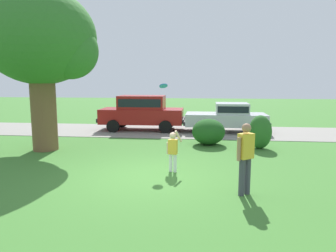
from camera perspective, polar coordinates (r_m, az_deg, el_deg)
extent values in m
plane|color=#3D752D|center=(9.00, -4.17, -9.27)|extent=(80.00, 80.00, 0.00)
cube|color=gray|center=(16.71, 0.81, -0.97)|extent=(28.00, 4.40, 0.02)
cylinder|color=brown|center=(13.01, -22.02, 2.60)|extent=(0.96, 0.96, 3.11)
ellipsoid|color=#33702B|center=(13.07, -22.72, 15.04)|extent=(4.26, 4.26, 3.62)
ellipsoid|color=#33702B|center=(12.50, -17.75, 13.16)|extent=(2.15, 2.15, 2.15)
ellipsoid|color=#33702B|center=(14.17, -22.72, 12.30)|extent=(2.40, 2.40, 2.40)
ellipsoid|color=#1E511C|center=(13.33, 7.51, -1.06)|extent=(1.41, 1.44, 1.11)
ellipsoid|color=#286023|center=(12.93, 16.70, -1.07)|extent=(0.92, 0.91, 1.36)
cube|color=silver|center=(16.68, 10.61, 1.19)|extent=(4.22, 1.89, 0.64)
cube|color=silver|center=(16.64, 11.75, 3.22)|extent=(1.70, 1.64, 0.56)
cube|color=black|center=(16.64, 11.75, 3.22)|extent=(1.57, 1.66, 0.34)
cylinder|color=black|center=(15.77, 6.06, -0.51)|extent=(0.60, 0.23, 0.60)
cylinder|color=black|center=(17.63, 6.17, 0.43)|extent=(0.60, 0.23, 0.60)
cylinder|color=black|center=(15.94, 15.46, -0.67)|extent=(0.60, 0.23, 0.60)
cylinder|color=black|center=(17.78, 14.59, 0.27)|extent=(0.60, 0.23, 0.60)
cube|color=black|center=(16.70, 3.25, 0.78)|extent=(0.14, 1.75, 0.20)
cube|color=black|center=(16.97, 17.83, 0.51)|extent=(0.14, 1.75, 0.20)
cube|color=maroon|center=(17.10, -4.82, 1.89)|extent=(4.53, 1.90, 0.80)
cube|color=maroon|center=(17.03, -4.85, 4.43)|extent=(2.50, 1.65, 0.72)
cube|color=black|center=(17.03, -4.85, 4.43)|extent=(2.30, 1.67, 0.43)
cylinder|color=black|center=(16.56, -10.14, -0.03)|extent=(0.68, 0.23, 0.68)
cylinder|color=black|center=(18.36, -8.56, 0.82)|extent=(0.68, 0.23, 0.68)
cylinder|color=black|center=(16.04, -0.49, -0.17)|extent=(0.68, 0.23, 0.68)
cylinder|color=black|center=(17.89, 0.14, 0.72)|extent=(0.68, 0.23, 0.68)
cube|color=black|center=(17.67, -12.14, 1.29)|extent=(0.15, 1.75, 0.20)
cube|color=black|center=(16.86, 2.87, 1.13)|extent=(0.15, 1.75, 0.20)
cylinder|color=white|center=(9.36, 0.49, -6.81)|extent=(0.10, 0.10, 0.55)
cylinder|color=white|center=(9.31, 1.31, -6.88)|extent=(0.10, 0.10, 0.55)
cube|color=gold|center=(9.22, 0.90, -3.87)|extent=(0.29, 0.21, 0.44)
sphere|color=beige|center=(9.15, 0.91, -1.79)|extent=(0.20, 0.20, 0.20)
cylinder|color=beige|center=(9.15, 1.96, -1.92)|extent=(0.23, 0.22, 0.39)
cylinder|color=beige|center=(9.28, -0.04, -4.11)|extent=(0.07, 0.07, 0.36)
cylinder|color=#337FDB|center=(10.24, -0.85, 7.45)|extent=(0.30, 0.26, 0.20)
cylinder|color=red|center=(10.24, -0.85, 7.47)|extent=(0.17, 0.15, 0.12)
cylinder|color=#3F3F4C|center=(7.63, 13.49, -9.22)|extent=(0.14, 0.14, 0.90)
cylinder|color=#3F3F4C|center=(7.77, 14.53, -8.93)|extent=(0.14, 0.14, 0.90)
cube|color=gold|center=(7.51, 14.22, -3.60)|extent=(0.42, 0.40, 0.60)
sphere|color=#A37556|center=(7.44, 14.34, -0.36)|extent=(0.22, 0.22, 0.22)
cylinder|color=#A37556|center=(7.37, 13.02, -4.19)|extent=(0.09, 0.09, 0.55)
cylinder|color=#A37556|center=(7.68, 15.34, -3.77)|extent=(0.09, 0.09, 0.55)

